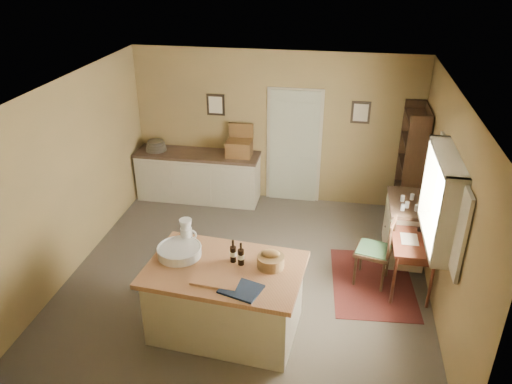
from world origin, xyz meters
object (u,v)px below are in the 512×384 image
work_island (225,296)px  right_cabinet (405,228)px  sideboard (199,174)px  desk_chair (374,251)px  shelving_unit (413,167)px  writing_desk (412,246)px

work_island → right_cabinet: size_ratio=1.92×
sideboard → desk_chair: sideboard is taller
work_island → sideboard: 3.56m
work_island → sideboard: bearing=115.8°
work_island → shelving_unit: size_ratio=0.95×
desk_chair → writing_desk: bearing=7.5°
writing_desk → shelving_unit: shelving_unit is taller
writing_desk → shelving_unit: 1.92m
sideboard → writing_desk: 4.11m
work_island → right_cabinet: (2.26, 2.07, -0.02)m
work_island → shelving_unit: shelving_unit is taller
right_cabinet → shelving_unit: (0.15, 1.06, 0.54)m
sideboard → shelving_unit: (3.69, -0.20, 0.52)m
shelving_unit → sideboard: bearing=176.9°
desk_chair → shelving_unit: 2.01m
sideboard → right_cabinet: sideboard is taller
shelving_unit → work_island: bearing=-127.7°
work_island → desk_chair: 2.20m
writing_desk → work_island: bearing=-151.3°
sideboard → shelving_unit: shelving_unit is taller
sideboard → desk_chair: size_ratio=2.23×
writing_desk → right_cabinet: 0.86m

